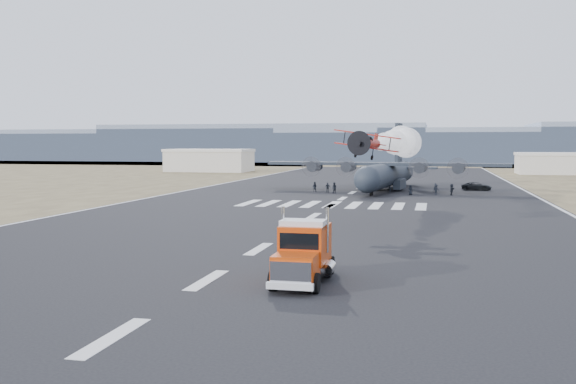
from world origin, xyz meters
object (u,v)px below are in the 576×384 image
(crew_a, at_px, (390,189))
(crew_f, at_px, (452,190))
(hangar_left, at_px, (210,160))
(crew_d, at_px, (328,187))
(aerobatic_biplane, at_px, (367,143))
(crew_b, at_px, (334,188))
(support_vehicle, at_px, (477,186))
(crew_g, at_px, (435,188))
(crew_c, at_px, (436,190))
(hangar_right, at_px, (556,163))
(transport_aircraft, at_px, (387,173))
(semi_truck, at_px, (303,252))
(crew_e, at_px, (410,190))

(crew_a, bearing_deg, crew_f, -104.14)
(hangar_left, xyz_separation_m, crew_d, (47.81, -73.32, -2.56))
(aerobatic_biplane, bearing_deg, crew_b, 108.92)
(aerobatic_biplane, bearing_deg, support_vehicle, 81.08)
(crew_a, bearing_deg, crew_b, 84.88)
(crew_d, distance_m, crew_g, 18.50)
(support_vehicle, bearing_deg, crew_a, 138.15)
(support_vehicle, height_order, crew_d, crew_d)
(hangar_left, bearing_deg, crew_f, -47.55)
(crew_c, bearing_deg, crew_f, -22.13)
(hangar_right, relative_size, crew_b, 11.07)
(crew_b, bearing_deg, transport_aircraft, 78.87)
(crew_a, distance_m, crew_f, 9.94)
(crew_d, xyz_separation_m, crew_f, (20.63, -1.51, 0.08))
(support_vehicle, distance_m, crew_c, 14.05)
(semi_truck, relative_size, crew_d, 5.03)
(support_vehicle, height_order, crew_a, crew_a)
(crew_a, bearing_deg, hangar_right, -37.48)
(support_vehicle, height_order, crew_g, crew_g)
(aerobatic_biplane, height_order, crew_e, aerobatic_biplane)
(crew_g, bearing_deg, hangar_left, 177.39)
(hangar_right, bearing_deg, crew_b, -121.27)
(hangar_right, relative_size, crew_e, 12.77)
(support_vehicle, distance_m, crew_a, 18.71)
(crew_d, bearing_deg, crew_a, 174.87)
(semi_truck, xyz_separation_m, crew_c, (8.05, 69.50, -1.01))
(semi_truck, relative_size, transport_aircraft, 0.20)
(crew_c, bearing_deg, crew_g, 72.05)
(crew_a, height_order, crew_b, crew_b)
(hangar_right, relative_size, crew_d, 12.13)
(crew_c, bearing_deg, crew_e, 173.36)
(semi_truck, height_order, aerobatic_biplane, aerobatic_biplane)
(hangar_left, bearing_deg, crew_c, -48.55)
(crew_a, xyz_separation_m, crew_g, (7.35, 4.98, -0.01))
(crew_f, bearing_deg, crew_c, 106.68)
(hangar_right, height_order, aerobatic_biplane, aerobatic_biplane)
(semi_truck, bearing_deg, hangar_right, 74.72)
(crew_a, relative_size, crew_d, 0.95)
(hangar_left, distance_m, crew_e, 97.72)
(hangar_left, height_order, crew_d, hangar_left)
(semi_truck, bearing_deg, crew_c, 83.15)
(crew_c, xyz_separation_m, crew_f, (2.48, -0.14, 0.06))
(crew_a, distance_m, crew_g, 8.88)
(hangar_left, distance_m, crew_b, 89.97)
(hangar_left, xyz_separation_m, semi_truck, (57.91, -144.19, -1.53))
(crew_g, bearing_deg, crew_c, -45.19)
(hangar_left, bearing_deg, crew_a, -51.77)
(semi_truck, distance_m, crew_g, 75.31)
(hangar_right, distance_m, aerobatic_biplane, 127.90)
(crew_c, xyz_separation_m, crew_g, (-0.09, 5.38, -0.08))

